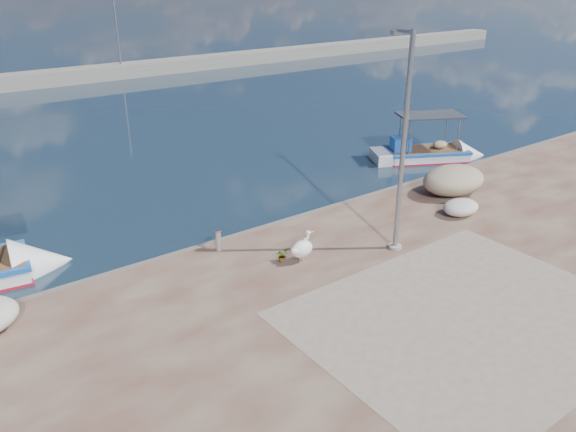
{
  "coord_description": "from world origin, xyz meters",
  "views": [
    {
      "loc": [
        -10.4,
        -10.34,
        9.08
      ],
      "look_at": [
        0.0,
        3.8,
        1.3
      ],
      "focal_mm": 35.0,
      "sensor_mm": 36.0,
      "label": 1
    }
  ],
  "objects_px": {
    "pelican": "(302,248)",
    "bollard_near": "(218,239)",
    "boat_right": "(425,155)",
    "lamp_post": "(402,153)"
  },
  "relations": [
    {
      "from": "lamp_post",
      "to": "bollard_near",
      "type": "distance_m",
      "value": 6.53
    },
    {
      "from": "bollard_near",
      "to": "lamp_post",
      "type": "bearing_deg",
      "value": -34.69
    },
    {
      "from": "pelican",
      "to": "lamp_post",
      "type": "distance_m",
      "value": 4.31
    },
    {
      "from": "pelican",
      "to": "bollard_near",
      "type": "bearing_deg",
      "value": 117.76
    },
    {
      "from": "boat_right",
      "to": "bollard_near",
      "type": "bearing_deg",
      "value": -139.13
    },
    {
      "from": "pelican",
      "to": "lamp_post",
      "type": "height_order",
      "value": "lamp_post"
    },
    {
      "from": "boat_right",
      "to": "pelican",
      "type": "xyz_separation_m",
      "value": [
        -12.43,
        -5.7,
        0.76
      ]
    },
    {
      "from": "boat_right",
      "to": "pelican",
      "type": "height_order",
      "value": "boat_right"
    },
    {
      "from": "boat_right",
      "to": "lamp_post",
      "type": "relative_size",
      "value": 0.85
    },
    {
      "from": "lamp_post",
      "to": "bollard_near",
      "type": "relative_size",
      "value": 9.33
    }
  ]
}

